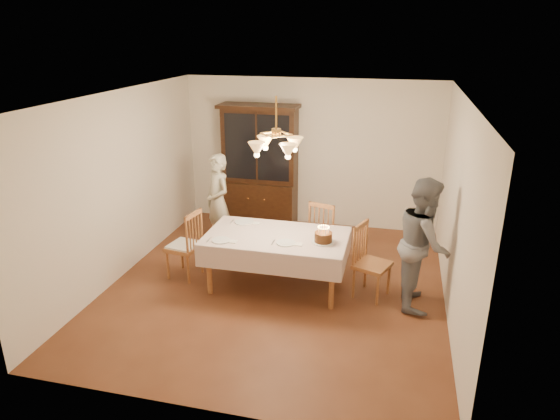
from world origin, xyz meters
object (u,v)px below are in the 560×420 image
(china_hutch, at_px, (260,168))
(chair_far_side, at_px, (326,235))
(elderly_woman, at_px, (218,201))
(birthday_cake, at_px, (323,238))
(dining_table, at_px, (276,240))

(china_hutch, height_order, chair_far_side, china_hutch)
(elderly_woman, bearing_deg, chair_far_side, 35.90)
(china_hutch, xyz_separation_m, elderly_woman, (-0.37, -1.15, -0.27))
(elderly_woman, bearing_deg, china_hutch, 114.45)
(chair_far_side, relative_size, birthday_cake, 3.33)
(dining_table, bearing_deg, china_hutch, 111.10)
(china_hutch, relative_size, birthday_cake, 7.20)
(china_hutch, bearing_deg, dining_table, -68.90)
(elderly_woman, distance_m, birthday_cake, 2.23)
(china_hutch, relative_size, chair_far_side, 2.16)
(elderly_woman, xyz_separation_m, birthday_cake, (1.89, -1.18, 0.05))
(chair_far_side, distance_m, birthday_cake, 1.06)
(china_hutch, distance_m, elderly_woman, 1.24)
(dining_table, bearing_deg, birthday_cake, -7.37)
(elderly_woman, bearing_deg, birthday_cake, 10.12)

